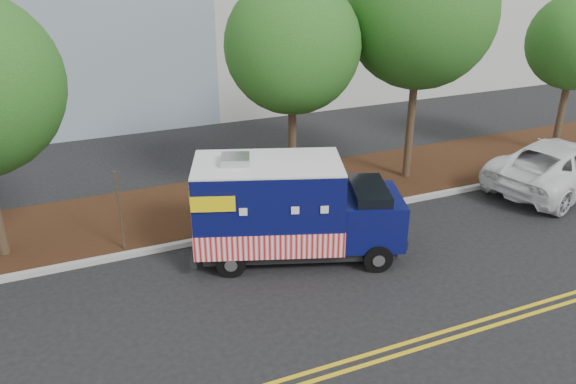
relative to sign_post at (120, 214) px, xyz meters
name	(u,v)px	position (x,y,z in m)	size (l,w,h in m)	color
ground	(276,254)	(3.73, -1.62, -1.20)	(120.00, 120.00, 0.00)	black
curb	(258,229)	(3.73, -0.22, -1.12)	(120.00, 0.18, 0.15)	#9E9E99
mulch_strip	(236,201)	(3.73, 1.88, -1.12)	(120.00, 4.00, 0.15)	black
centerline_near	(357,358)	(3.73, -6.07, -1.19)	(120.00, 0.10, 0.01)	gold
centerline_far	(364,365)	(3.73, -6.32, -1.19)	(120.00, 0.10, 0.01)	gold
tree_b	(292,46)	(5.60, 1.66, 3.67)	(4.05, 4.05, 6.91)	#38281C
tree_c	(421,13)	(9.85, 1.41, 4.44)	(4.74, 4.74, 8.02)	#38281C
tree_d	(576,42)	(16.64, 1.30, 3.16)	(3.48, 3.48, 6.11)	#38281C
sign_post	(120,214)	(0.00, 0.00, 0.00)	(0.06, 0.06, 2.40)	#473828
food_truck	(287,212)	(3.98, -1.78, 0.10)	(5.78, 3.64, 2.87)	black
white_car	(559,165)	(14.22, -1.12, -0.39)	(2.70, 5.85, 1.63)	white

